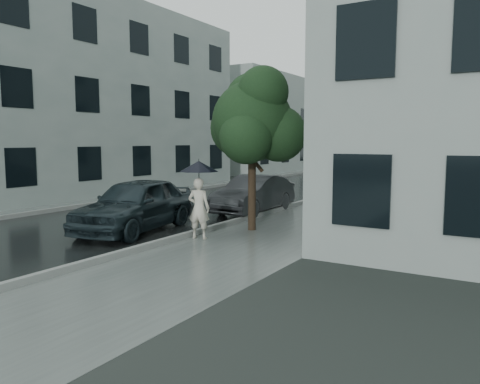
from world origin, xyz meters
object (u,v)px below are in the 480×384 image
Objects in this scene: car_far at (254,194)px; street_tree at (254,120)px; pedestrian at (199,208)px; lamp_post at (338,132)px; car_near at (136,204)px.

street_tree is at bearing -61.18° from car_far.
pedestrian is 4.88m from car_far.
lamp_post reaches higher than street_tree.
street_tree reaches higher than car_far.
pedestrian is at bearing -107.56° from street_tree.
street_tree is at bearing -96.31° from lamp_post.
car_far is at bearing 65.80° from car_near.
pedestrian reaches higher than car_far.
car_far is at bearing 119.05° from street_tree.
lamp_post is 1.27× the size of car_far.
car_far is (1.23, 4.82, -0.10)m from car_near.
lamp_post is 1.15× the size of car_near.
lamp_post reaches higher than car_far.
street_tree is 4.15m from car_far.
pedestrian is at bearing -100.12° from lamp_post.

